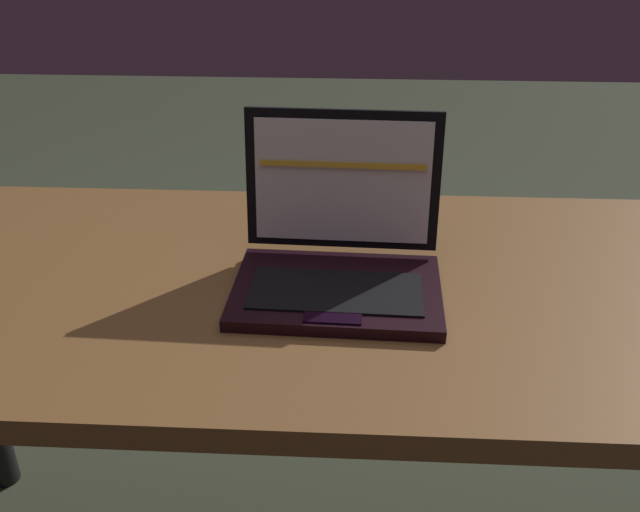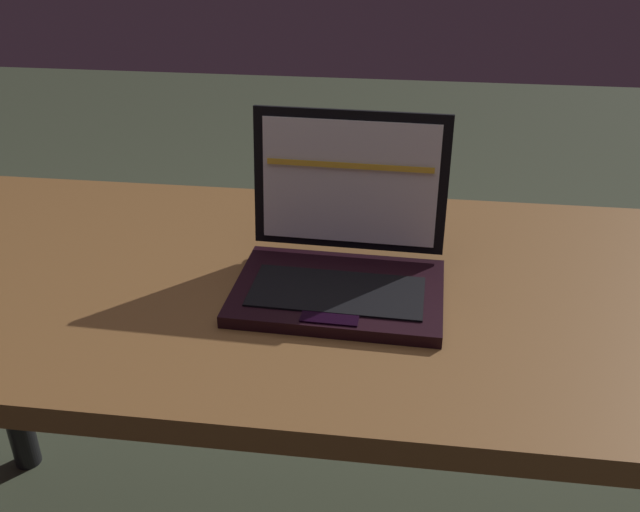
% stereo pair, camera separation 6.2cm
% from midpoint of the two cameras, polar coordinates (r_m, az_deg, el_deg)
% --- Properties ---
extents(desk, '(1.73, 0.64, 0.71)m').
position_cam_midpoint_polar(desk, '(1.07, 5.48, -6.26)').
color(desk, brown).
rests_on(desk, ground).
extents(laptop_front, '(0.30, 0.23, 0.23)m').
position_cam_midpoint_polar(laptop_front, '(0.99, 3.59, -0.00)').
color(laptop_front, black).
rests_on(laptop_front, desk).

